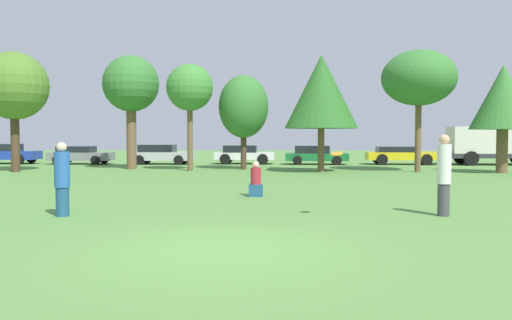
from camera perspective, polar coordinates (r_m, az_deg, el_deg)
name	(u,v)px	position (r m, az deg, el deg)	size (l,w,h in m)	color
ground_plane	(223,250)	(9.09, -3.58, -9.53)	(120.00, 120.00, 0.00)	#54843D
person_thrower	(62,179)	(13.42, -20.01, -1.93)	(0.36, 0.36, 1.76)	navy
person_catcher	(444,174)	(13.42, 19.44, -1.47)	(0.33, 0.33, 1.94)	#3F3F47
frisbee	(337,154)	(12.42, 8.63, 0.66)	(0.29, 0.28, 0.12)	orange
bystander_sitting	(256,182)	(16.76, -0.02, -2.37)	(0.44, 0.36, 1.11)	navy
tree_0	(14,87)	(30.90, -24.45, 7.16)	(3.55, 3.55, 6.30)	#473323
tree_1	(131,85)	(31.36, -13.23, 7.76)	(3.19, 3.19, 6.46)	brown
tree_2	(190,88)	(29.29, -7.10, 7.60)	(2.54, 2.54, 5.79)	brown
tree_3	(244,107)	(30.12, -1.34, 5.69)	(2.80, 2.80, 5.31)	#473323
tree_4	(321,92)	(28.38, 7.00, 7.24)	(3.86, 3.86, 6.15)	brown
tree_5	(419,78)	(29.35, 17.01, 8.34)	(3.86, 3.86, 6.37)	brown
tree_6	(503,98)	(30.06, 24.90, 6.03)	(3.28, 3.28, 5.52)	brown
parked_car_blue	(5,153)	(40.16, -25.26, 0.66)	(4.40, 1.96, 1.34)	#1E389E
parked_car_grey	(80,155)	(37.68, -18.30, 0.54)	(4.19, 1.95, 1.20)	slate
parked_car_silver	(161,154)	(36.22, -10.14, 0.63)	(4.23, 2.05, 1.31)	#B2B2B7
parked_car_white	(244,154)	(36.06, -1.33, 0.64)	(4.06, 2.04, 1.25)	silver
parked_car_green	(315,155)	(35.62, 6.33, 0.56)	(4.17, 1.90, 1.24)	#196633
parked_car_yellow	(400,155)	(36.62, 15.17, 0.57)	(4.64, 2.04, 1.19)	gold
delivery_truck_black	(488,144)	(38.02, 23.59, 1.54)	(5.99, 2.51, 2.50)	#2D2D33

